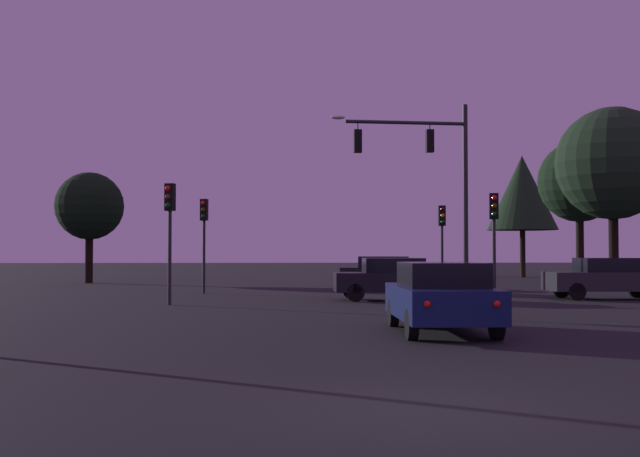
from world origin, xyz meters
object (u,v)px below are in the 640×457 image
traffic_signal_mast_arm (430,168)px  traffic_light_corner_right (204,226)px  car_crossing_left (608,278)px  traffic_light_corner_left (442,230)px  tree_left_far (579,182)px  car_crossing_right (390,278)px  car_nearside_lane (441,296)px  car_far_lane (386,272)px  traffic_light_far_side (494,224)px  tree_behind_sign (613,164)px  tree_center_horizon (89,206)px  tree_right_cluster (522,193)px  traffic_light_median (170,218)px

traffic_signal_mast_arm → traffic_light_corner_right: 9.67m
traffic_signal_mast_arm → car_crossing_left: bearing=-18.4°
traffic_light_corner_left → tree_left_far: size_ratio=0.48×
car_crossing_right → tree_left_far: 19.41m
car_nearside_lane → tree_left_far: size_ratio=0.54×
car_crossing_right → traffic_signal_mast_arm: bearing=50.0°
car_nearside_lane → car_crossing_left: bearing=52.2°
car_nearside_lane → car_crossing_left: size_ratio=0.96×
car_crossing_right → car_far_lane: 8.88m
car_far_lane → tree_left_far: size_ratio=0.59×
car_crossing_left → tree_left_far: size_ratio=0.56×
traffic_light_far_side → tree_behind_sign: (8.82, 10.29, 3.36)m
traffic_light_corner_left → car_nearside_lane: bearing=-102.1°
car_far_lane → traffic_light_far_side: bearing=-76.8°
car_crossing_right → car_far_lane: size_ratio=0.86×
traffic_light_corner_left → car_crossing_left: (4.94, -5.80, -1.91)m
tree_left_far → tree_center_horizon: tree_left_far is taller
tree_behind_sign → tree_center_horizon: 27.70m
traffic_signal_mast_arm → tree_right_cluster: bearing=63.7°
car_nearside_lane → traffic_light_corner_right: bearing=113.5°
traffic_signal_mast_arm → car_crossing_left: size_ratio=1.70×
car_crossing_right → traffic_light_far_side: bearing=-20.3°
traffic_light_median → tree_left_far: bearing=38.5°
traffic_light_median → tree_right_cluster: (20.00, 25.55, 2.91)m
car_nearside_lane → car_crossing_left: (8.55, 11.02, -0.00)m
car_crossing_right → car_far_lane: (1.08, 8.81, 0.00)m
traffic_light_corner_left → car_crossing_right: (-3.19, -6.06, -1.91)m
traffic_light_median → car_nearside_lane: bearing=-50.7°
traffic_light_corner_right → car_nearside_lane: bearing=-66.5°
traffic_light_median → car_crossing_left: size_ratio=0.89×
traffic_light_corner_right → car_far_lane: (8.24, 4.12, -2.02)m
traffic_light_corner_right → tree_center_horizon: (-7.47, 10.73, 1.45)m
traffic_light_far_side → car_crossing_right: 4.13m
car_crossing_right → tree_behind_sign: (12.26, 9.02, 5.26)m
traffic_signal_mast_arm → tree_behind_sign: (10.32, 6.71, 1.00)m
traffic_signal_mast_arm → tree_behind_sign: size_ratio=0.86×
traffic_signal_mast_arm → tree_left_far: bearing=47.6°
car_far_lane → tree_behind_sign: 12.36m
traffic_light_far_side → car_crossing_left: 5.28m
tree_right_cluster → traffic_light_corner_left: bearing=-117.9°
traffic_light_median → tree_left_far: (20.15, 16.01, 2.78)m
traffic_light_far_side → car_far_lane: bearing=103.2°
car_far_lane → traffic_light_corner_left: bearing=-52.6°
car_far_lane → traffic_signal_mast_arm: bearing=-82.5°
traffic_light_corner_left → tree_left_far: (9.39, 7.91, 2.92)m
traffic_signal_mast_arm → car_crossing_left: (6.18, -2.05, -4.26)m
traffic_light_far_side → car_far_lane: (-2.36, 10.08, -1.90)m
car_nearside_lane → traffic_light_far_side: bearing=67.8°
traffic_signal_mast_arm → car_crossing_right: bearing=-130.0°
tree_behind_sign → tree_right_cluster: size_ratio=1.06×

